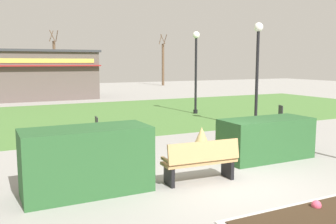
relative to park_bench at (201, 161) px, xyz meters
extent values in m
plane|color=#999691|center=(0.63, -0.49, -0.48)|extent=(80.00, 80.00, 0.00)
cube|color=#4C7A38|center=(0.63, 11.12, -0.48)|extent=(36.00, 12.00, 0.01)
sphere|color=#E54C6B|center=(0.83, -2.45, -0.29)|extent=(0.17, 0.17, 0.17)
cube|color=tan|center=(0.00, 0.07, -0.03)|extent=(1.73, 0.59, 0.06)
cube|color=tan|center=(-0.01, -0.15, 0.25)|extent=(1.70, 0.24, 0.44)
cube|color=black|center=(-0.72, 0.12, -0.26)|extent=(0.11, 0.44, 0.45)
cube|color=black|center=(0.73, 0.02, -0.26)|extent=(0.11, 0.44, 0.45)
cube|color=tan|center=(-0.80, 0.12, 0.09)|extent=(0.09, 0.44, 0.06)
cube|color=tan|center=(0.81, 0.01, 0.09)|extent=(0.09, 0.44, 0.06)
cube|color=#28562B|center=(-2.41, 0.47, 0.19)|extent=(2.54, 1.10, 1.34)
cube|color=#28562B|center=(2.67, 0.95, 0.08)|extent=(2.58, 1.10, 1.12)
cone|color=tan|center=(1.04, 1.66, -0.03)|extent=(0.78, 0.78, 0.90)
cone|color=tan|center=(-1.19, 1.75, 0.13)|extent=(0.78, 0.78, 1.22)
cylinder|color=black|center=(5.60, 4.90, -0.38)|extent=(0.22, 0.22, 0.20)
cylinder|color=black|center=(5.60, 4.90, 1.44)|extent=(0.12, 0.12, 3.85)
sphere|color=white|center=(5.60, 4.90, 3.52)|extent=(0.36, 0.36, 0.36)
cylinder|color=black|center=(5.59, 9.64, -0.38)|extent=(0.22, 0.22, 0.20)
cylinder|color=black|center=(5.59, 9.64, 1.44)|extent=(0.12, 0.12, 3.85)
sphere|color=white|center=(5.59, 9.64, 3.52)|extent=(0.36, 0.36, 0.36)
cylinder|color=#2D4233|center=(-2.59, 0.98, -0.09)|extent=(0.52, 0.52, 0.78)
cube|color=#594C47|center=(-0.52, 21.48, 1.19)|extent=(7.65, 4.39, 3.34)
cube|color=#333338|center=(-0.52, 21.48, 2.94)|extent=(7.95, 4.69, 0.16)
cube|color=maroon|center=(-0.52, 19.10, 1.93)|extent=(7.75, 0.36, 0.08)
cube|color=#D8CC4C|center=(-0.52, 19.26, 2.26)|extent=(6.88, 0.04, 0.28)
cube|color=black|center=(6.84, 4.54, -0.03)|extent=(0.58, 0.58, 0.04)
cube|color=black|center=(6.66, 4.62, 0.19)|extent=(0.22, 0.42, 0.44)
cylinder|color=black|center=(6.94, 4.29, -0.26)|extent=(0.03, 0.03, 0.45)
cylinder|color=black|center=(7.09, 4.64, -0.26)|extent=(0.03, 0.03, 0.45)
cylinder|color=black|center=(6.59, 4.45, -0.26)|extent=(0.03, 0.03, 0.45)
cylinder|color=black|center=(6.75, 4.79, -0.26)|extent=(0.03, 0.03, 0.45)
cube|color=black|center=(-0.79, 4.79, -0.03)|extent=(0.50, 0.50, 0.04)
cube|color=black|center=(-0.99, 4.82, 0.19)|extent=(0.10, 0.44, 0.44)
cylinder|color=black|center=(-0.63, 4.58, -0.26)|extent=(0.03, 0.03, 0.45)
cylinder|color=black|center=(-0.58, 4.96, -0.26)|extent=(0.03, 0.03, 0.45)
cylinder|color=black|center=(-1.00, 4.63, -0.26)|extent=(0.03, 0.03, 0.45)
cylinder|color=black|center=(-0.95, 5.01, -0.26)|extent=(0.03, 0.03, 0.45)
cylinder|color=black|center=(-2.55, 29.31, -0.16)|extent=(0.65, 0.25, 0.64)
cylinder|color=black|center=(-2.46, 27.47, -0.16)|extent=(0.65, 0.25, 0.64)
cube|color=silver|center=(1.66, 28.33, 0.07)|extent=(4.33, 2.12, 0.60)
cube|color=black|center=(1.51, 28.32, 0.50)|extent=(2.43, 1.76, 0.44)
cylinder|color=black|center=(2.89, 29.35, -0.16)|extent=(0.66, 0.27, 0.64)
cylinder|color=black|center=(3.03, 27.51, -0.16)|extent=(0.66, 0.27, 0.64)
cylinder|color=black|center=(0.29, 29.15, -0.16)|extent=(0.66, 0.27, 0.64)
cylinder|color=black|center=(0.44, 27.31, -0.16)|extent=(0.66, 0.27, 0.64)
cylinder|color=brown|center=(14.31, 31.56, 1.88)|extent=(0.28, 0.28, 4.72)
cylinder|color=brown|center=(14.64, 31.67, 4.73)|extent=(0.25, 0.58, 1.12)
cylinder|color=brown|center=(14.13, 31.87, 4.73)|extent=(0.54, 0.36, 1.12)
cylinder|color=brown|center=(14.13, 31.26, 4.73)|extent=(0.54, 0.35, 1.12)
cylinder|color=brown|center=(2.44, 32.32, 1.90)|extent=(0.28, 0.28, 4.77)
cylinder|color=brown|center=(2.78, 32.42, 4.79)|extent=(0.25, 0.58, 1.12)
cylinder|color=brown|center=(2.27, 32.62, 4.79)|extent=(0.54, 0.36, 1.12)
cylinder|color=brown|center=(2.27, 32.01, 4.79)|extent=(0.54, 0.35, 1.12)
camera|label=1|loc=(-4.20, -6.79, 2.16)|focal=39.68mm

